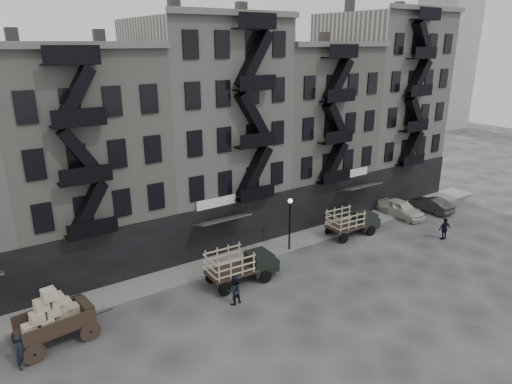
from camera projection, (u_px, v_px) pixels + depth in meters
ground at (278, 275)px, 31.59m from camera, size 140.00×140.00×0.00m
sidewalk at (248, 254)px, 34.52m from camera, size 55.00×2.50×0.15m
building_midwest at (80, 161)px, 31.66m from camera, size 10.00×11.35×16.20m
building_center at (207, 132)px, 36.66m from camera, size 10.00×11.35×18.20m
building_mideast at (302, 131)px, 42.29m from camera, size 10.00×11.35×16.20m
building_east at (378, 107)px, 47.13m from camera, size 10.00×11.35×19.20m
lamp_post at (290, 217)px, 34.36m from camera, size 0.36×0.36×4.28m
wagon at (51, 312)px, 23.85m from camera, size 4.22×2.61×3.37m
stake_truck_west at (241, 263)px, 30.21m from camera, size 5.02×2.22×2.48m
stake_truck_east at (353, 220)px, 37.71m from camera, size 4.85×2.22×2.38m
car_east at (401, 209)px, 41.90m from camera, size 1.89×4.63×1.57m
car_far at (431, 204)px, 43.23m from camera, size 1.61×4.29×1.40m
pedestrian_west at (21, 352)px, 22.29m from camera, size 0.82×0.78×1.88m
pedestrian_mid at (234, 290)px, 27.82m from camera, size 1.00×0.82×1.92m
policeman at (445, 229)px, 36.98m from camera, size 1.16×0.71×1.85m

